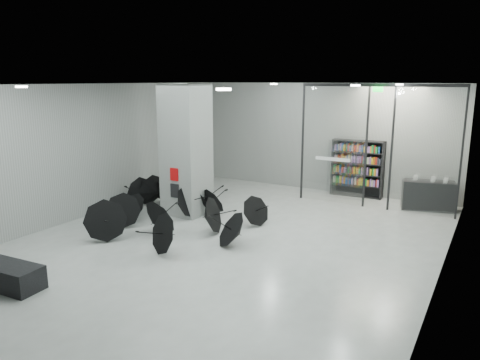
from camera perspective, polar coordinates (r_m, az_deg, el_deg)
The scene contains 10 objects.
room at distance 10.90m, azimuth -2.59°, elevation 5.77°, with size 14.00×14.02×4.01m.
column at distance 14.05m, azimuth -6.78°, elevation 3.74°, with size 1.20×1.20×4.00m, color slate.
fire_cabinet at distance 13.68m, azimuth -8.26°, elevation 0.70°, with size 0.28×0.04×0.38m, color #A50A07.
info_panel at distance 13.79m, azimuth -8.20°, elevation -1.34°, with size 0.30×0.03×0.42m, color black.
exit_sign at distance 14.82m, azimuth 16.92°, elevation 10.82°, with size 0.30×0.06×0.15m, color #0CE533.
glass_partition at distance 15.14m, azimuth 16.67°, elevation 4.63°, with size 5.06×0.08×4.00m.
bench at distance 10.49m, azimuth -27.12°, elevation -10.64°, with size 1.50×0.64×0.48m, color black.
bookshelf at distance 16.74m, azimuth 14.49°, elevation 1.41°, with size 1.84×0.37×2.03m, color black, non-canonical shape.
shop_counter at distance 15.82m, azimuth 22.52°, elevation -1.79°, with size 1.58×0.63×0.95m, color black.
umbrella_cluster at distance 13.45m, azimuth -8.63°, elevation -4.06°, with size 5.58×4.82×1.29m.
Camera 1 is at (5.82, -9.12, 4.12)m, focal length 33.99 mm.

